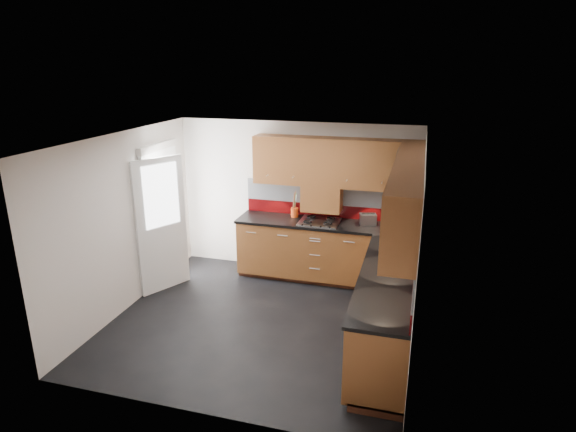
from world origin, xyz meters
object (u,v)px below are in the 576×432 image
(utensil_pot, at_px, (295,211))
(toaster, at_px, (368,219))
(food_processor, at_px, (401,233))
(gas_hob, at_px, (319,222))

(utensil_pot, xyz_separation_m, toaster, (1.15, -0.08, -0.01))
(utensil_pot, bearing_deg, food_processor, -21.94)
(utensil_pot, distance_m, toaster, 1.15)
(gas_hob, relative_size, toaster, 2.21)
(gas_hob, height_order, utensil_pot, utensil_pot)
(utensil_pot, relative_size, toaster, 1.54)
(food_processor, bearing_deg, toaster, 130.78)
(toaster, relative_size, food_processor, 1.00)
(utensil_pot, height_order, food_processor, utensil_pot)
(gas_hob, distance_m, toaster, 0.73)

